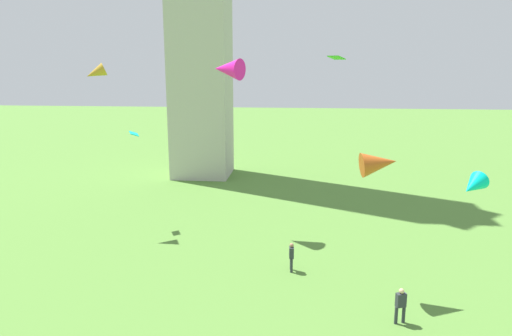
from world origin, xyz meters
The scene contains 8 objects.
person_0 centered at (8.53, 11.99, 0.95)m, with size 0.50×0.38×1.68m.
person_1 centered at (3.57, 16.99, 0.94)m, with size 0.28×0.51×1.65m.
kite_flying_0 centered at (-9.79, 23.18, 10.81)m, with size 1.74×1.44×1.31m.
kite_flying_1 centered at (-1.02, 23.97, 11.06)m, with size 2.46×2.17×1.49m.
kite_flying_2 centered at (-7.67, 23.95, 6.63)m, with size 0.90×1.06×0.34m.
kite_flying_3 centered at (6.69, 31.90, 11.90)m, with size 1.51×1.56×0.33m.
kite_flying_4 centered at (7.74, 15.03, 6.68)m, with size 1.96×1.41×1.41m.
kite_flying_5 centered at (12.07, 14.68, 5.76)m, with size 1.74×1.73×1.27m.
Camera 1 is at (3.95, -7.59, 11.32)m, focal length 32.93 mm.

